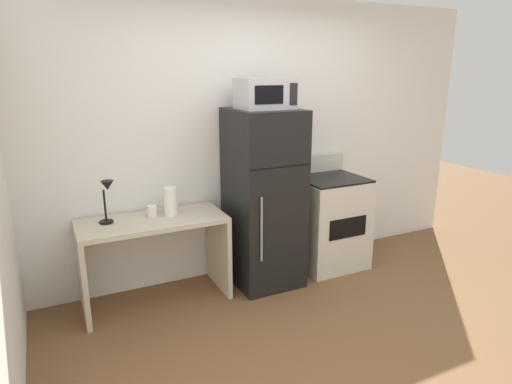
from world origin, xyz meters
name	(u,v)px	position (x,y,z in m)	size (l,w,h in m)	color
ground_plane	(359,351)	(0.00, 0.00, 0.00)	(12.00, 12.00, 0.00)	brown
wall_back_white	(255,139)	(0.00, 1.70, 1.30)	(5.00, 0.10, 2.60)	white
desk	(154,244)	(-1.12, 1.36, 0.53)	(1.21, 0.54, 0.75)	beige
desk_lamp	(107,195)	(-1.46, 1.41, 0.99)	(0.14, 0.12, 0.35)	black
paper_towel_roll	(171,201)	(-0.95, 1.40, 0.87)	(0.11, 0.11, 0.24)	white
coffee_mug	(152,211)	(-1.11, 1.42, 0.80)	(0.08, 0.08, 0.10)	white
refrigerator	(263,199)	(-0.11, 1.31, 0.81)	(0.59, 0.67, 1.62)	black
microwave	(265,94)	(-0.11, 1.29, 1.75)	(0.46, 0.35, 0.26)	#B7B7BC
oven_range	(329,221)	(0.65, 1.33, 0.47)	(0.66, 0.61, 1.10)	beige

